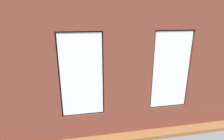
# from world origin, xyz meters

# --- Properties ---
(ground_plane) EXTENTS (6.86, 5.60, 0.10)m
(ground_plane) POSITION_xyz_m (0.00, 0.00, -0.05)
(ground_plane) COLOR brown
(brick_wall_with_windows) EXTENTS (6.26, 0.30, 3.42)m
(brick_wall_with_windows) POSITION_xyz_m (-0.00, 2.42, 1.71)
(brick_wall_with_windows) COLOR brown
(brick_wall_with_windows) RESTS_ON ground_plane
(white_wall_right) EXTENTS (0.10, 4.60, 3.42)m
(white_wall_right) POSITION_xyz_m (3.08, 0.20, 1.71)
(white_wall_right) COLOR silver
(white_wall_right) RESTS_ON ground_plane
(couch_by_window) EXTENTS (2.03, 0.87, 0.80)m
(couch_by_window) POSITION_xyz_m (-0.09, 1.77, 0.33)
(couch_by_window) COLOR black
(couch_by_window) RESTS_ON ground_plane
(couch_left) EXTENTS (0.99, 2.11, 0.80)m
(couch_left) POSITION_xyz_m (-2.43, -0.20, 0.33)
(couch_left) COLOR black
(couch_left) RESTS_ON ground_plane
(coffee_table) EXTENTS (1.48, 0.88, 0.45)m
(coffee_table) POSITION_xyz_m (0.01, 0.11, 0.40)
(coffee_table) COLOR olive
(coffee_table) RESTS_ON ground_plane
(cup_ceramic) EXTENTS (0.09, 0.09, 0.11)m
(cup_ceramic) POSITION_xyz_m (0.01, 0.11, 0.50)
(cup_ceramic) COLOR #4C4C51
(cup_ceramic) RESTS_ON coffee_table
(table_plant_small) EXTENTS (0.12, 0.12, 0.20)m
(table_plant_small) POSITION_xyz_m (0.46, 0.24, 0.55)
(table_plant_small) COLOR beige
(table_plant_small) RESTS_ON coffee_table
(remote_gray) EXTENTS (0.14, 0.17, 0.02)m
(remote_gray) POSITION_xyz_m (-0.10, 0.24, 0.46)
(remote_gray) COLOR #59595B
(remote_gray) RESTS_ON coffee_table
(remote_silver) EXTENTS (0.18, 0.11, 0.02)m
(remote_silver) POSITION_xyz_m (0.20, -0.00, 0.46)
(remote_silver) COLOR #B2B2B7
(remote_silver) RESTS_ON coffee_table
(remote_black) EXTENTS (0.14, 0.17, 0.02)m
(remote_black) POSITION_xyz_m (-0.39, -0.05, 0.46)
(remote_black) COLOR black
(remote_black) RESTS_ON coffee_table
(media_console) EXTENTS (1.01, 0.42, 0.46)m
(media_console) POSITION_xyz_m (2.78, -0.55, 0.23)
(media_console) COLOR black
(media_console) RESTS_ON ground_plane
(tv_flatscreen) EXTENTS (1.14, 0.20, 0.79)m
(tv_flatscreen) POSITION_xyz_m (2.78, -0.55, 0.86)
(tv_flatscreen) COLOR black
(tv_flatscreen) RESTS_ON media_console
(papasan_chair) EXTENTS (1.19, 1.19, 0.73)m
(papasan_chair) POSITION_xyz_m (0.15, -1.67, 0.46)
(papasan_chair) COLOR olive
(papasan_chair) RESTS_ON ground_plane
(potted_plant_corner_far_left) EXTENTS (0.71, 0.71, 1.11)m
(potted_plant_corner_far_left) POSITION_xyz_m (-2.58, 1.87, 0.68)
(potted_plant_corner_far_left) COLOR beige
(potted_plant_corner_far_left) RESTS_ON ground_plane
(potted_plant_beside_window_right) EXTENTS (0.58, 0.58, 1.05)m
(potted_plant_beside_window_right) POSITION_xyz_m (1.88, 1.87, 0.69)
(potted_plant_beside_window_right) COLOR brown
(potted_plant_beside_window_right) RESTS_ON ground_plane
(potted_plant_mid_room_small) EXTENTS (0.30, 0.30, 0.58)m
(potted_plant_mid_room_small) POSITION_xyz_m (-0.81, -0.50, 0.39)
(potted_plant_mid_room_small) COLOR #9E5638
(potted_plant_mid_room_small) RESTS_ON ground_plane
(potted_plant_corner_near_left) EXTENTS (0.49, 0.49, 0.74)m
(potted_plant_corner_near_left) POSITION_xyz_m (-2.58, -1.80, 0.47)
(potted_plant_corner_near_left) COLOR #9E5638
(potted_plant_corner_near_left) RESTS_ON ground_plane
(potted_plant_by_left_couch) EXTENTS (0.27, 0.27, 0.53)m
(potted_plant_by_left_couch) POSITION_xyz_m (-2.03, -1.68, 0.33)
(potted_plant_by_left_couch) COLOR brown
(potted_plant_by_left_couch) RESTS_ON ground_plane
(potted_plant_near_tv) EXTENTS (1.10, 1.03, 1.45)m
(potted_plant_near_tv) POSITION_xyz_m (2.22, 0.39, 0.74)
(potted_plant_near_tv) COLOR #9E5638
(potted_plant_near_tv) RESTS_ON ground_plane
(potted_plant_between_couches) EXTENTS (0.74, 0.86, 1.16)m
(potted_plant_between_couches) POSITION_xyz_m (-1.56, 1.71, 0.58)
(potted_plant_between_couches) COLOR beige
(potted_plant_between_couches) RESTS_ON ground_plane
(potted_plant_foreground_right) EXTENTS (0.91, 0.95, 1.35)m
(potted_plant_foreground_right) POSITION_xyz_m (2.47, -1.75, 0.75)
(potted_plant_foreground_right) COLOR brown
(potted_plant_foreground_right) RESTS_ON ground_plane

